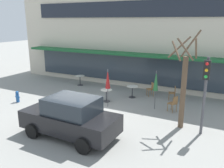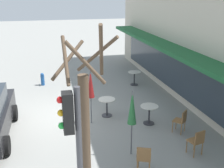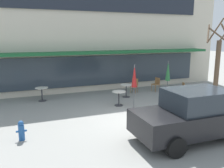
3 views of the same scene
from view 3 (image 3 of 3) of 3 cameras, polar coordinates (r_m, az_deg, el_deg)
ground_plane at (r=10.23m, az=4.65°, el=-8.83°), size 80.00×80.00×0.00m
building_facade at (r=19.05m, az=-8.78°, el=12.35°), size 19.57×9.10×7.77m
cafe_table_near_wall at (r=13.64m, az=-16.52°, el=-1.85°), size 0.70×0.70×0.76m
cafe_table_streetside at (r=13.96m, az=3.44°, el=-1.09°), size 0.70×0.70×0.76m
cafe_table_by_tree at (r=12.22m, az=1.65°, el=-2.89°), size 0.70×0.70×0.76m
patio_umbrella_green_folded at (r=11.54m, az=5.41°, el=1.86°), size 0.28×0.28×2.20m
patio_umbrella_cream_folded at (r=13.57m, az=13.32°, el=3.04°), size 0.28×0.28×2.20m
cafe_chair_0 at (r=15.15m, az=5.43°, el=-0.08°), size 0.56×0.56×0.89m
cafe_chair_1 at (r=15.69m, az=10.61°, el=0.17°), size 0.49×0.49×0.89m
cafe_chair_2 at (r=14.40m, az=16.37°, el=-1.11°), size 0.53×0.53×0.89m
parked_sedan at (r=8.71m, az=19.12°, el=-7.00°), size 4.23×2.07×1.76m
street_tree at (r=13.37m, az=23.91°, el=3.94°), size 1.33×1.51×4.47m
fire_hydrant at (r=8.88m, az=-20.98°, el=-10.39°), size 0.36×0.20×0.71m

